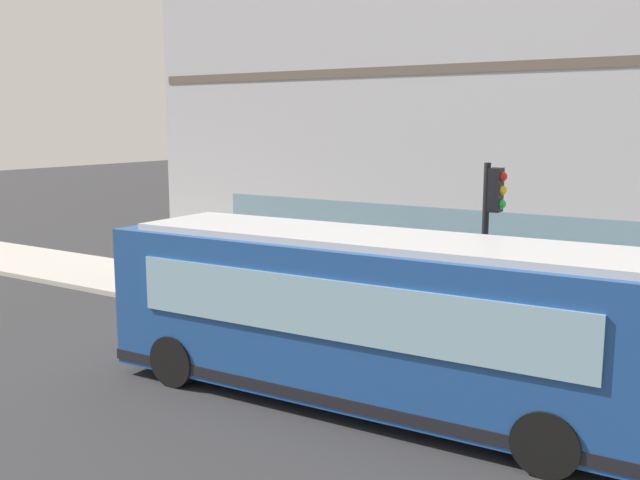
% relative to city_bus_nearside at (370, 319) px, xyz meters
% --- Properties ---
extents(ground, '(120.00, 120.00, 0.00)m').
position_rel_city_bus_nearside_xyz_m(ground, '(0.27, 2.02, -1.55)').
color(ground, '#2D2D30').
extents(sidewalk_curb, '(3.54, 40.00, 0.15)m').
position_rel_city_bus_nearside_xyz_m(sidewalk_curb, '(4.64, 2.02, -1.48)').
color(sidewalk_curb, '#B2ADA3').
rests_on(sidewalk_curb, ground).
extents(building_corner, '(6.28, 18.36, 11.50)m').
position_rel_city_bus_nearside_xyz_m(building_corner, '(9.52, 2.02, 4.18)').
color(building_corner, '#A8A8AD').
rests_on(building_corner, ground).
extents(city_bus_nearside, '(2.94, 10.13, 3.07)m').
position_rel_city_bus_nearside_xyz_m(city_bus_nearside, '(0.00, 0.00, 0.00)').
color(city_bus_nearside, '#1E478C').
rests_on(city_bus_nearside, ground).
extents(traffic_light_near_corner, '(0.32, 0.49, 4.04)m').
position_rel_city_bus_nearside_xyz_m(traffic_light_near_corner, '(3.35, -0.97, 1.41)').
color(traffic_light_near_corner, black).
rests_on(traffic_light_near_corner, sidewalk_curb).
extents(fire_hydrant, '(0.35, 0.35, 0.74)m').
position_rel_city_bus_nearside_xyz_m(fire_hydrant, '(5.25, 2.88, -1.04)').
color(fire_hydrant, yellow).
rests_on(fire_hydrant, sidewalk_curb).
extents(pedestrian_by_light_pole, '(0.32, 0.32, 1.80)m').
position_rel_city_bus_nearside_xyz_m(pedestrian_by_light_pole, '(4.48, 1.97, -0.36)').
color(pedestrian_by_light_pole, black).
rests_on(pedestrian_by_light_pole, sidewalk_curb).
extents(pedestrian_near_building_entrance, '(0.32, 0.32, 1.73)m').
position_rel_city_bus_nearside_xyz_m(pedestrian_near_building_entrance, '(5.12, 6.83, -0.41)').
color(pedestrian_near_building_entrance, silver).
rests_on(pedestrian_near_building_entrance, sidewalk_curb).
extents(pedestrian_walking_along_curb, '(0.32, 0.32, 1.61)m').
position_rel_city_bus_nearside_xyz_m(pedestrian_walking_along_curb, '(3.86, 2.97, -0.49)').
color(pedestrian_walking_along_curb, gold).
rests_on(pedestrian_walking_along_curb, sidewalk_curb).
extents(newspaper_vending_box, '(0.44, 0.43, 0.90)m').
position_rel_city_bus_nearside_xyz_m(newspaper_vending_box, '(3.67, 4.17, -0.95)').
color(newspaper_vending_box, '#BF3F19').
rests_on(newspaper_vending_box, sidewalk_curb).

